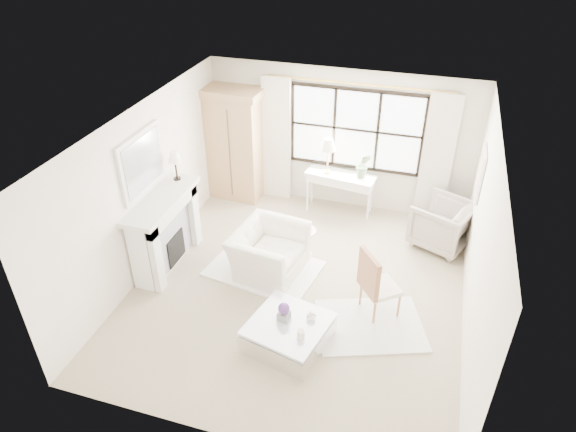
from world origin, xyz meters
name	(u,v)px	position (x,y,z in m)	size (l,w,h in m)	color
floor	(298,287)	(0.00, 0.00, 0.00)	(5.50, 5.50, 0.00)	tan
ceiling	(300,128)	(0.00, 0.00, 2.70)	(5.50, 5.50, 0.00)	silver
wall_back	(339,140)	(0.00, 2.75, 1.35)	(5.00, 5.00, 0.00)	beige
wall_front	(224,357)	(0.00, -2.75, 1.35)	(5.00, 5.00, 0.00)	beige
wall_left	(145,191)	(-2.50, 0.00, 1.35)	(5.50, 5.50, 0.00)	white
wall_right	(481,246)	(2.50, 0.00, 1.35)	(5.50, 5.50, 0.00)	white
window_pane	(356,130)	(0.30, 2.73, 1.60)	(2.40, 0.02, 1.50)	white
window_frame	(356,130)	(0.30, 2.72, 1.60)	(2.50, 0.04, 1.50)	black
curtain_rod	(359,84)	(0.30, 2.67, 2.47)	(0.04, 0.04, 3.30)	gold
curtain_left	(277,140)	(-1.20, 2.65, 1.24)	(0.55, 0.10, 2.47)	silver
curtain_right	(437,160)	(1.80, 2.65, 1.24)	(0.55, 0.10, 2.47)	beige
fireplace	(164,230)	(-2.27, 0.00, 0.65)	(0.58, 1.66, 1.26)	white
mirror_frame	(142,163)	(-2.47, 0.00, 1.84)	(0.05, 1.15, 0.95)	silver
mirror_glass	(143,163)	(-2.44, 0.00, 1.84)	(0.02, 1.00, 0.80)	#B5BAC0
art_frame	(480,174)	(2.47, 1.70, 1.55)	(0.04, 0.62, 0.82)	white
art_canvas	(479,174)	(2.45, 1.70, 1.55)	(0.01, 0.52, 0.72)	beige
mantel_lamp	(174,158)	(-2.27, 0.62, 1.65)	(0.22, 0.22, 0.51)	black
armoire	(235,143)	(-1.98, 2.45, 1.14)	(1.16, 0.76, 2.24)	tan
console_table	(339,193)	(0.13, 2.43, 0.40)	(1.35, 0.62, 0.80)	white
console_lamp	(328,146)	(-0.13, 2.43, 1.36)	(0.28, 0.28, 0.69)	#C19243
orchid_plant	(363,165)	(0.53, 2.44, 1.04)	(0.27, 0.21, 0.48)	#586F4A
side_table	(304,239)	(-0.14, 0.86, 0.33)	(0.40, 0.40, 0.51)	white
rug_left	(264,268)	(-0.67, 0.29, 0.02)	(1.73, 1.22, 0.03)	white
rug_right	(370,325)	(1.23, -0.50, 0.01)	(1.50, 1.12, 0.03)	white
club_armchair	(269,251)	(-0.58, 0.29, 0.38)	(1.17, 1.02, 0.76)	white
wingback_chair	(442,224)	(2.06, 1.86, 0.42)	(0.90, 0.92, 0.84)	#A5978B
french_chair	(378,296)	(1.27, -0.18, 0.31)	(0.68, 0.68, 1.08)	#AD7048
coffee_table	(288,333)	(0.19, -1.16, 0.18)	(1.20, 1.20, 0.38)	white
planter_box	(284,316)	(0.11, -1.10, 0.44)	(0.15, 0.15, 0.11)	gray
planter_flowers	(284,308)	(0.11, -1.10, 0.57)	(0.16, 0.16, 0.16)	#562F76
pillar_candle	(301,334)	(0.43, -1.37, 0.44)	(0.10, 0.10, 0.12)	silver
coffee_vase	(311,315)	(0.47, -1.00, 0.45)	(0.13, 0.13, 0.14)	white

